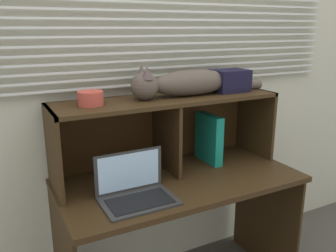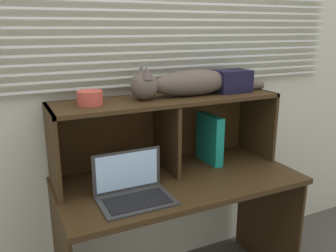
{
  "view_description": "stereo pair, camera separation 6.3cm",
  "coord_description": "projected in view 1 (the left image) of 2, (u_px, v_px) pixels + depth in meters",
  "views": [
    {
      "loc": [
        -0.9,
        -1.4,
        1.58
      ],
      "look_at": [
        0.0,
        0.32,
        1.04
      ],
      "focal_mm": 37.84,
      "sensor_mm": 36.0,
      "label": 1
    },
    {
      "loc": [
        -0.84,
        -1.43,
        1.58
      ],
      "look_at": [
        0.0,
        0.32,
        1.04
      ],
      "focal_mm": 37.84,
      "sensor_mm": 36.0,
      "label": 2
    }
  ],
  "objects": [
    {
      "name": "laptop",
      "position": [
        135.0,
        190.0,
        1.72
      ],
      "size": [
        0.36,
        0.25,
        0.22
      ],
      "color": "#2F2F2F",
      "rests_on": "desk"
    },
    {
      "name": "hutch_shelf_unit",
      "position": [
        165.0,
        118.0,
        2.04
      ],
      "size": [
        1.3,
        0.36,
        0.43
      ],
      "color": "#352311",
      "rests_on": "desk"
    },
    {
      "name": "storage_box",
      "position": [
        230.0,
        81.0,
        2.15
      ],
      "size": [
        0.21,
        0.16,
        0.13
      ],
      "primitive_type": "cube",
      "color": "black",
      "rests_on": "hutch_shelf_unit"
    },
    {
      "name": "book_stack",
      "position": [
        133.0,
        170.0,
        1.99
      ],
      "size": [
        0.19,
        0.22,
        0.07
      ],
      "color": "#44644E",
      "rests_on": "desk"
    },
    {
      "name": "desk",
      "position": [
        180.0,
        204.0,
        2.01
      ],
      "size": [
        1.33,
        0.66,
        0.77
      ],
      "color": "#352311",
      "rests_on": "ground"
    },
    {
      "name": "back_panel_with_blinds",
      "position": [
        151.0,
        83.0,
        2.16
      ],
      "size": [
        4.4,
        0.08,
        2.5
      ],
      "color": "beige",
      "rests_on": "ground"
    },
    {
      "name": "small_basket",
      "position": [
        91.0,
        98.0,
        1.77
      ],
      "size": [
        0.13,
        0.13,
        0.07
      ],
      "primitive_type": "cylinder",
      "color": "#BB4337",
      "rests_on": "hutch_shelf_unit"
    },
    {
      "name": "cat",
      "position": [
        184.0,
        83.0,
        2.0
      ],
      "size": [
        0.87,
        0.16,
        0.18
      ],
      "color": "#51453C",
      "rests_on": "hutch_shelf_unit"
    },
    {
      "name": "binder_upright",
      "position": [
        209.0,
        138.0,
        2.18
      ],
      "size": [
        0.06,
        0.23,
        0.3
      ],
      "primitive_type": "cube",
      "color": "#148171",
      "rests_on": "desk"
    }
  ]
}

